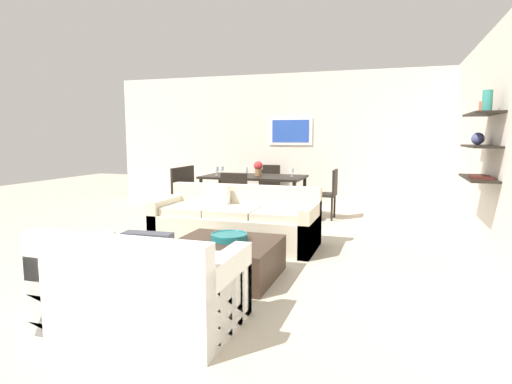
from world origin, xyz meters
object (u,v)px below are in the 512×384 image
at_px(decorative_bowl, 229,236).
at_px(dining_chair_left_far, 194,185).
at_px(centerpiece_vase, 258,168).
at_px(coffee_table, 225,259).
at_px(loveseat_white, 143,289).
at_px(dining_chair_head, 268,184).
at_px(dining_chair_left_near, 183,188).
at_px(wine_glass_left_far, 222,169).
at_px(dining_table, 254,179).
at_px(dining_chair_right_far, 328,191).
at_px(wine_glass_head, 261,168).
at_px(wine_glass_foot, 246,170).
at_px(wine_glass_right_far, 292,171).
at_px(dining_chair_foot, 236,196).
at_px(wine_glass_left_near, 217,169).
at_px(sofa_beige, 236,223).

xyz_separation_m(decorative_bowl, dining_chair_left_far, (-2.09, 3.42, 0.09)).
distance_m(decorative_bowl, centerpiece_vase, 3.33).
height_order(coffee_table, decorative_bowl, decorative_bowl).
bearing_deg(loveseat_white, dining_chair_head, 96.18).
distance_m(dining_chair_left_near, wine_glass_left_far, 0.80).
xyz_separation_m(dining_table, dining_chair_right_far, (1.31, 0.22, -0.18)).
xyz_separation_m(dining_chair_head, wine_glass_left_far, (-0.67, -0.78, 0.35)).
height_order(dining_chair_left_near, wine_glass_left_far, wine_glass_left_far).
bearing_deg(dining_chair_left_far, coffee_table, -59.25).
xyz_separation_m(wine_glass_head, centerpiece_vase, (0.08, -0.41, 0.03)).
height_order(decorative_bowl, wine_glass_foot, wine_glass_foot).
relative_size(wine_glass_right_far, wine_glass_foot, 0.77).
xyz_separation_m(dining_chair_left_near, wine_glass_left_far, (0.64, 0.34, 0.35)).
distance_m(coffee_table, decorative_bowl, 0.24).
height_order(dining_chair_head, wine_glass_right_far, wine_glass_right_far).
height_order(dining_table, dining_chair_left_near, dining_chair_left_near).
bearing_deg(centerpiece_vase, dining_table, -163.85).
xyz_separation_m(dining_chair_foot, wine_glass_left_far, (-0.67, 1.02, 0.35)).
distance_m(dining_table, dining_chair_left_far, 1.34).
distance_m(dining_chair_left_near, wine_glass_head, 1.51).
distance_m(loveseat_white, wine_glass_left_near, 4.61).
relative_size(sofa_beige, dining_chair_left_far, 2.46).
relative_size(wine_glass_foot, centerpiece_vase, 0.70).
relative_size(coffee_table, wine_glass_foot, 5.73).
relative_size(wine_glass_head, wine_glass_foot, 0.87).
height_order(dining_chair_foot, centerpiece_vase, centerpiece_vase).
relative_size(dining_chair_left_near, dining_chair_right_far, 1.00).
height_order(decorative_bowl, dining_table, dining_table).
height_order(dining_chair_foot, dining_chair_left_far, same).
bearing_deg(wine_glass_right_far, centerpiece_vase, -170.56).
bearing_deg(dining_chair_left_far, wine_glass_left_far, -8.85).
xyz_separation_m(dining_chair_head, centerpiece_vase, (0.08, -0.88, 0.39)).
distance_m(dining_chair_foot, wine_glass_head, 1.38).
distance_m(dining_chair_left_far, centerpiece_vase, 1.46).
relative_size(dining_chair_right_far, dining_chair_left_far, 1.00).
distance_m(dining_chair_foot, wine_glass_left_far, 1.27).
bearing_deg(wine_glass_right_far, dining_chair_right_far, 8.85).
relative_size(coffee_table, decorative_bowl, 2.75).
height_order(sofa_beige, dining_table, sofa_beige).
bearing_deg(sofa_beige, wine_glass_right_far, 82.57).
bearing_deg(dining_chair_right_far, coffee_table, -98.97).
bearing_deg(coffee_table, dining_chair_left_near, 124.27).
xyz_separation_m(sofa_beige, wine_glass_left_near, (-1.07, 1.86, 0.57)).
relative_size(sofa_beige, coffee_table, 2.06).
bearing_deg(wine_glass_head, decorative_bowl, -77.85).
bearing_deg(decorative_bowl, loveseat_white, -98.36).
height_order(dining_chair_left_far, wine_glass_head, wine_glass_head).
xyz_separation_m(dining_table, wine_glass_head, (-0.00, 0.43, 0.18)).
relative_size(coffee_table, wine_glass_right_far, 7.46).
height_order(wine_glass_head, wine_glass_foot, wine_glass_foot).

